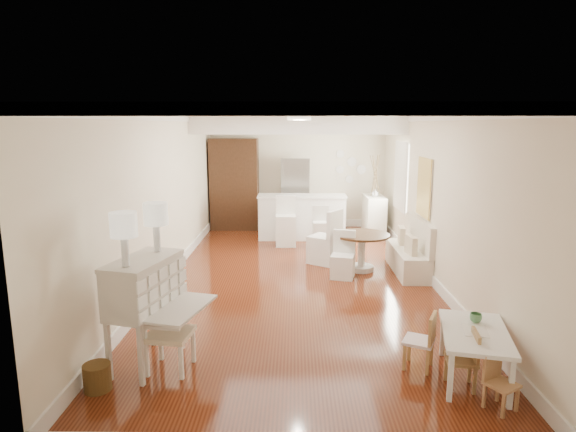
{
  "coord_description": "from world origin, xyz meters",
  "views": [
    {
      "loc": [
        -0.06,
        -7.96,
        2.64
      ],
      "look_at": [
        -0.18,
        0.3,
        1.07
      ],
      "focal_mm": 30.0,
      "sensor_mm": 36.0,
      "label": 1
    }
  ],
  "objects_px": {
    "sideboard": "(374,216)",
    "pantry_cabinet": "(235,184)",
    "wicker_basket": "(97,377)",
    "fridge": "(309,194)",
    "gustavian_armchair": "(170,333)",
    "breakfast_counter": "(302,217)",
    "kids_chair_b": "(419,340)",
    "bar_stool_right": "(321,227)",
    "slip_chair_near": "(343,255)",
    "dining_table": "(361,252)",
    "bar_stool_left": "(286,221)",
    "kids_chair_c": "(502,383)",
    "kids_table": "(474,355)",
    "kids_chair_a": "(461,359)",
    "secretary_bureau": "(146,312)",
    "slip_chair_far": "(324,236)"
  },
  "relations": [
    {
      "from": "sideboard",
      "to": "pantry_cabinet",
      "type": "bearing_deg",
      "value": 168.22
    },
    {
      "from": "wicker_basket",
      "to": "fridge",
      "type": "bearing_deg",
      "value": 73.0
    },
    {
      "from": "gustavian_armchair",
      "to": "breakfast_counter",
      "type": "height_order",
      "value": "breakfast_counter"
    },
    {
      "from": "kids_chair_b",
      "to": "bar_stool_right",
      "type": "bearing_deg",
      "value": -146.47
    },
    {
      "from": "sideboard",
      "to": "gustavian_armchair",
      "type": "bearing_deg",
      "value": -116.96
    },
    {
      "from": "bar_stool_right",
      "to": "slip_chair_near",
      "type": "bearing_deg",
      "value": -86.32
    },
    {
      "from": "dining_table",
      "to": "breakfast_counter",
      "type": "relative_size",
      "value": 0.49
    },
    {
      "from": "bar_stool_left",
      "to": "sideboard",
      "type": "height_order",
      "value": "bar_stool_left"
    },
    {
      "from": "gustavian_armchair",
      "to": "kids_chair_b",
      "type": "height_order",
      "value": "gustavian_armchair"
    },
    {
      "from": "gustavian_armchair",
      "to": "sideboard",
      "type": "bearing_deg",
      "value": -19.28
    },
    {
      "from": "fridge",
      "to": "breakfast_counter",
      "type": "bearing_deg",
      "value": -100.78
    },
    {
      "from": "gustavian_armchair",
      "to": "bar_stool_left",
      "type": "distance_m",
      "value": 5.63
    },
    {
      "from": "breakfast_counter",
      "to": "pantry_cabinet",
      "type": "bearing_deg",
      "value": 147.57
    },
    {
      "from": "slip_chair_near",
      "to": "dining_table",
      "type": "bearing_deg",
      "value": 61.18
    },
    {
      "from": "kids_chair_b",
      "to": "kids_chair_c",
      "type": "height_order",
      "value": "kids_chair_b"
    },
    {
      "from": "kids_table",
      "to": "bar_stool_left",
      "type": "relative_size",
      "value": 1.0
    },
    {
      "from": "slip_chair_near",
      "to": "breakfast_counter",
      "type": "height_order",
      "value": "breakfast_counter"
    },
    {
      "from": "slip_chair_near",
      "to": "bar_stool_left",
      "type": "height_order",
      "value": "bar_stool_left"
    },
    {
      "from": "kids_chair_a",
      "to": "kids_chair_c",
      "type": "relative_size",
      "value": 1.17
    },
    {
      "from": "kids_table",
      "to": "kids_chair_a",
      "type": "relative_size",
      "value": 1.74
    },
    {
      "from": "pantry_cabinet",
      "to": "dining_table",
      "type": "bearing_deg",
      "value": -52.62
    },
    {
      "from": "secretary_bureau",
      "to": "bar_stool_left",
      "type": "height_order",
      "value": "secretary_bureau"
    },
    {
      "from": "wicker_basket",
      "to": "kids_chair_b",
      "type": "distance_m",
      "value": 3.39
    },
    {
      "from": "breakfast_counter",
      "to": "pantry_cabinet",
      "type": "height_order",
      "value": "pantry_cabinet"
    },
    {
      "from": "bar_stool_right",
      "to": "kids_chair_b",
      "type": "bearing_deg",
      "value": -85.03
    },
    {
      "from": "kids_table",
      "to": "dining_table",
      "type": "distance_m",
      "value": 3.89
    },
    {
      "from": "kids_table",
      "to": "slip_chair_far",
      "type": "bearing_deg",
      "value": 106.79
    },
    {
      "from": "kids_chair_c",
      "to": "bar_stool_left",
      "type": "relative_size",
      "value": 0.49
    },
    {
      "from": "kids_table",
      "to": "breakfast_counter",
      "type": "bearing_deg",
      "value": 105.06
    },
    {
      "from": "kids_table",
      "to": "bar_stool_left",
      "type": "distance_m",
      "value": 6.05
    },
    {
      "from": "gustavian_armchair",
      "to": "bar_stool_right",
      "type": "height_order",
      "value": "bar_stool_right"
    },
    {
      "from": "kids_chair_b",
      "to": "gustavian_armchair",
      "type": "bearing_deg",
      "value": -63.4
    },
    {
      "from": "dining_table",
      "to": "fridge",
      "type": "height_order",
      "value": "fridge"
    },
    {
      "from": "gustavian_armchair",
      "to": "dining_table",
      "type": "height_order",
      "value": "gustavian_armchair"
    },
    {
      "from": "kids_chair_b",
      "to": "pantry_cabinet",
      "type": "distance_m",
      "value": 7.82
    },
    {
      "from": "wicker_basket",
      "to": "bar_stool_right",
      "type": "bearing_deg",
      "value": 66.22
    },
    {
      "from": "secretary_bureau",
      "to": "bar_stool_right",
      "type": "relative_size",
      "value": 1.36
    },
    {
      "from": "dining_table",
      "to": "sideboard",
      "type": "height_order",
      "value": "sideboard"
    },
    {
      "from": "breakfast_counter",
      "to": "bar_stool_right",
      "type": "height_order",
      "value": "breakfast_counter"
    },
    {
      "from": "kids_table",
      "to": "kids_chair_b",
      "type": "bearing_deg",
      "value": 155.15
    },
    {
      "from": "breakfast_counter",
      "to": "kids_chair_b",
      "type": "bearing_deg",
      "value": -78.91
    },
    {
      "from": "kids_chair_c",
      "to": "bar_stool_left",
      "type": "distance_m",
      "value": 6.59
    },
    {
      "from": "gustavian_armchair",
      "to": "slip_chair_far",
      "type": "height_order",
      "value": "slip_chair_far"
    },
    {
      "from": "wicker_basket",
      "to": "bar_stool_right",
      "type": "height_order",
      "value": "bar_stool_right"
    },
    {
      "from": "kids_chair_c",
      "to": "dining_table",
      "type": "xyz_separation_m",
      "value": [
        -0.72,
        4.39,
        0.08
      ]
    },
    {
      "from": "kids_chair_a",
      "to": "kids_chair_b",
      "type": "relative_size",
      "value": 0.96
    },
    {
      "from": "gustavian_armchair",
      "to": "pantry_cabinet",
      "type": "xyz_separation_m",
      "value": [
        -0.19,
        7.29,
        0.72
      ]
    },
    {
      "from": "wicker_basket",
      "to": "slip_chair_near",
      "type": "xyz_separation_m",
      "value": [
        2.83,
        3.68,
        0.27
      ]
    },
    {
      "from": "dining_table",
      "to": "pantry_cabinet",
      "type": "xyz_separation_m",
      "value": [
        -2.76,
        3.61,
        0.81
      ]
    },
    {
      "from": "wicker_basket",
      "to": "sideboard",
      "type": "relative_size",
      "value": 0.28
    }
  ]
}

